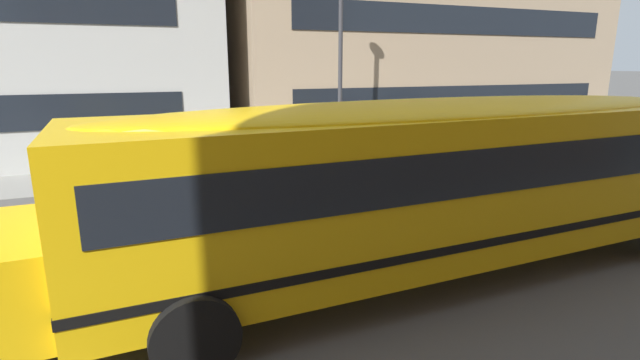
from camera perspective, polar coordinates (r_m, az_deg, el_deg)
ground_plane at (r=11.36m, az=18.06°, el=-4.33°), size 400.00×400.00×0.00m
sidewalk_far at (r=17.30m, az=2.74°, el=2.45°), size 120.00×3.00×0.01m
lane_centreline at (r=11.36m, az=18.06°, el=-4.32°), size 110.00×0.16×0.01m
school_bus at (r=7.74m, az=12.66°, el=0.76°), size 12.87×3.10×2.86m
street_lamp at (r=16.16m, az=2.48°, el=17.01°), size 0.44×0.44×6.80m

